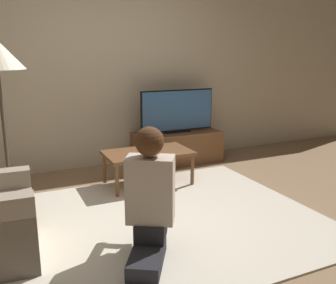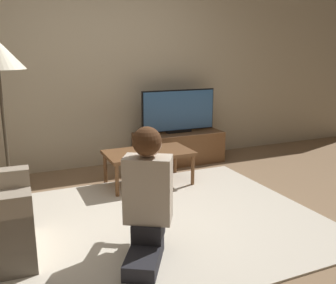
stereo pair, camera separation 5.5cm
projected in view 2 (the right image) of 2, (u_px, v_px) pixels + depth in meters
ground_plane at (158, 222)px, 3.32m from camera, size 10.00×10.00×0.00m
wall_back at (99, 66)px, 4.72m from camera, size 10.00×0.06×2.60m
rug at (158, 222)px, 3.31m from camera, size 2.84×2.30×0.02m
tv_stand at (179, 147)px, 5.07m from camera, size 1.17×0.49×0.42m
tv at (179, 111)px, 4.95m from camera, size 1.04×0.08×0.57m
coffee_table at (148, 155)px, 4.18m from camera, size 0.96×0.55×0.39m
person_kneeling at (148, 192)px, 2.68m from camera, size 0.63×0.83×0.96m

